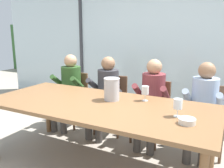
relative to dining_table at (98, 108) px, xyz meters
The scene contains 17 objects.
ground 1.23m from the dining_table, 90.00° to the left, with size 14.00×14.00×0.00m, color #9E9384.
window_glass_panel 2.34m from the dining_table, 90.00° to the left, with size 7.79×0.03×2.60m, color silver.
window_mullion_left 2.90m from the dining_table, 128.05° to the left, with size 0.06×0.06×2.60m, color #38383D.
hillside_vineyard 5.86m from the dining_table, 90.00° to the left, with size 13.79×2.40×1.81m, color #386633.
dining_table is the anchor object (origin of this frame).
chair_near_curtain 1.45m from the dining_table, 137.35° to the left, with size 0.44×0.44×0.87m.
chair_left_of_center 1.08m from the dining_table, 108.54° to the left, with size 0.49×0.49×0.87m.
chair_center 1.04m from the dining_table, 70.48° to the left, with size 0.50×0.50×0.87m.
chair_right_of_center 1.47m from the dining_table, 42.44° to the left, with size 0.45×0.45×0.87m.
person_olive_shirt 1.35m from the dining_table, 141.39° to the left, with size 0.48×0.63×1.19m.
person_charcoal_jacket 0.92m from the dining_table, 113.52° to the left, with size 0.48×0.63×1.19m.
person_maroon_top 0.92m from the dining_table, 66.97° to the left, with size 0.48×0.62×1.19m.
person_pale_blue_shirt 1.33m from the dining_table, 39.44° to the left, with size 0.47×0.62×1.19m.
ice_bucket_primary 0.28m from the dining_table, 65.35° to the left, with size 0.19×0.19×0.26m.
tasting_bowl 1.02m from the dining_table, ahead, with size 0.15×0.15×0.05m, color silver.
wine_glass_by_left_taster 0.91m from the dining_table, ahead, with size 0.08×0.08×0.17m.
wine_glass_near_bucket 0.58m from the dining_table, 37.32° to the left, with size 0.08×0.08×0.17m.
Camera 1 is at (1.32, -2.18, 1.56)m, focal length 37.98 mm.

